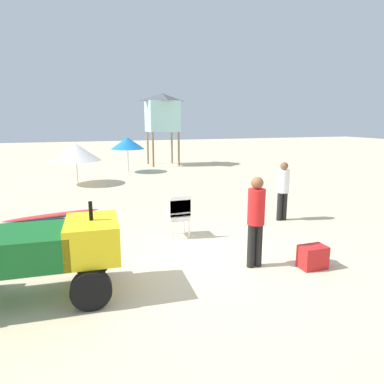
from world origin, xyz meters
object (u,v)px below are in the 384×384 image
(lifeguard_near_center, at_px, (256,216))
(beach_umbrella_mid, at_px, (127,143))
(lifeguard_tower, at_px, (162,113))
(utility_cart, at_px, (38,250))
(cooler_box, at_px, (313,257))
(lifeguard_near_left, at_px, (283,187))
(stacked_plastic_chairs, at_px, (179,213))
(beach_umbrella_left, at_px, (76,152))
(surfboard_pile, at_px, (54,219))

(lifeguard_near_center, bearing_deg, beach_umbrella_mid, 92.30)
(lifeguard_near_center, height_order, beach_umbrella_mid, beach_umbrella_mid)
(lifeguard_tower, bearing_deg, utility_cart, -110.68)
(lifeguard_tower, relative_size, cooler_box, 8.56)
(utility_cart, relative_size, lifeguard_near_center, 1.51)
(lifeguard_tower, bearing_deg, lifeguard_near_left, -88.76)
(stacked_plastic_chairs, distance_m, cooler_box, 3.11)
(utility_cart, relative_size, beach_umbrella_left, 1.24)
(utility_cart, bearing_deg, lifeguard_tower, 69.32)
(lifeguard_tower, xyz_separation_m, cooler_box, (-0.94, -15.46, -2.94))
(utility_cart, bearing_deg, beach_umbrella_mid, 75.85)
(lifeguard_tower, bearing_deg, lifeguard_near_center, -97.38)
(beach_umbrella_mid, bearing_deg, stacked_plastic_chairs, -91.96)
(beach_umbrella_left, bearing_deg, cooler_box, -68.42)
(beach_umbrella_mid, bearing_deg, cooler_box, -83.41)
(stacked_plastic_chairs, height_order, lifeguard_tower, lifeguard_tower)
(utility_cart, relative_size, cooler_box, 5.23)
(lifeguard_near_center, distance_m, beach_umbrella_mid, 12.77)
(surfboard_pile, height_order, cooler_box, cooler_box)
(lifeguard_near_left, height_order, cooler_box, lifeguard_near_left)
(lifeguard_near_left, xyz_separation_m, lifeguard_near_center, (-2.22, -2.49, 0.07))
(stacked_plastic_chairs, height_order, beach_umbrella_mid, beach_umbrella_mid)
(lifeguard_tower, distance_m, beach_umbrella_mid, 3.74)
(lifeguard_near_center, height_order, lifeguard_tower, lifeguard_tower)
(stacked_plastic_chairs, distance_m, beach_umbrella_mid, 10.75)
(beach_umbrella_left, xyz_separation_m, cooler_box, (4.11, -10.39, -1.17))
(lifeguard_near_center, relative_size, lifeguard_tower, 0.40)
(lifeguard_near_center, bearing_deg, beach_umbrella_left, 107.25)
(surfboard_pile, distance_m, beach_umbrella_mid, 9.39)
(surfboard_pile, relative_size, beach_umbrella_mid, 1.32)
(utility_cart, distance_m, beach_umbrella_left, 9.99)
(surfboard_pile, xyz_separation_m, lifeguard_near_left, (5.98, -1.55, 0.76))
(utility_cart, distance_m, lifeguard_near_left, 6.44)
(lifeguard_near_left, bearing_deg, beach_umbrella_mid, 104.93)
(stacked_plastic_chairs, relative_size, beach_umbrella_mid, 0.55)
(lifeguard_near_center, xyz_separation_m, beach_umbrella_left, (-3.10, 9.98, 0.39))
(lifeguard_tower, height_order, beach_umbrella_left, lifeguard_tower)
(lifeguard_near_left, xyz_separation_m, lifeguard_tower, (-0.27, 12.56, 2.23))
(lifeguard_near_center, distance_m, beach_umbrella_left, 10.46)
(cooler_box, bearing_deg, surfboard_pile, 136.99)
(cooler_box, bearing_deg, lifeguard_near_center, 158.13)
(stacked_plastic_chairs, relative_size, lifeguard_tower, 0.24)
(lifeguard_near_center, height_order, beach_umbrella_left, beach_umbrella_left)
(beach_umbrella_mid, distance_m, cooler_box, 13.31)
(surfboard_pile, height_order, beach_umbrella_mid, beach_umbrella_mid)
(lifeguard_near_center, bearing_deg, surfboard_pile, 132.92)
(surfboard_pile, distance_m, cooler_box, 6.52)
(lifeguard_tower, height_order, beach_umbrella_mid, lifeguard_tower)
(beach_umbrella_left, relative_size, beach_umbrella_mid, 1.14)
(utility_cart, relative_size, beach_umbrella_mid, 1.42)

